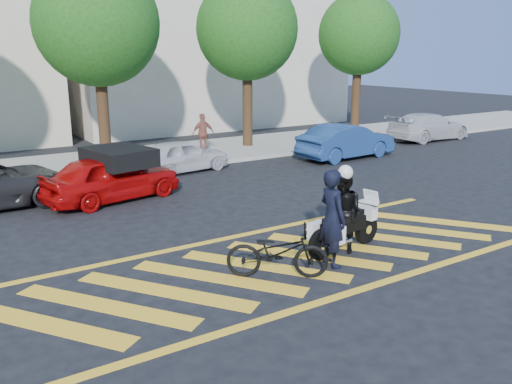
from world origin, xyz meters
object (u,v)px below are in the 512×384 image
red_convertible (112,177)px  parked_mid_right (182,156)px  bicycle (277,252)px  officer_moto (344,212)px  police_motorcycle (344,228)px  officer_bike (332,218)px  parked_far_right (428,127)px  parked_right (346,141)px

red_convertible → parked_mid_right: red_convertible is taller
bicycle → parked_mid_right: parked_mid_right is taller
officer_moto → parked_mid_right: (0.56, 9.31, -0.29)m
bicycle → police_motorcycle: bearing=-44.6°
officer_bike → officer_moto: size_ratio=1.13×
parked_mid_right → parked_far_right: parked_far_right is taller
officer_bike → red_convertible: 7.63m
officer_moto → parked_right: (7.32, 8.01, -0.18)m
parked_far_right → bicycle: bearing=120.9°
officer_bike → police_motorcycle: (0.74, 0.46, -0.47)m
officer_bike → parked_right: 11.69m
police_motorcycle → red_convertible: red_convertible is taller
police_motorcycle → officer_moto: 0.36m
officer_moto → parked_far_right: size_ratio=0.39×
officer_moto → parked_mid_right: size_ratio=0.51×
red_convertible → parked_far_right: red_convertible is taller
red_convertible → bicycle: bearing=175.0°
parked_right → parked_far_right: 6.81m
bicycle → parked_far_right: parked_far_right is taller
bicycle → officer_moto: (2.01, 0.37, 0.37)m
parked_mid_right → parked_right: 6.89m
police_motorcycle → parked_mid_right: bearing=77.5°
parked_mid_right → police_motorcycle: bearing=169.2°
bicycle → parked_right: size_ratio=0.45×
officer_moto → red_convertible: size_ratio=0.44×
bicycle → parked_mid_right: (2.57, 9.68, 0.08)m
parked_mid_right → officer_bike: bearing=165.1°
officer_bike → parked_mid_right: bearing=-2.4°
red_convertible → parked_mid_right: (3.41, 2.44, -0.10)m
parked_right → bicycle: bearing=128.2°
bicycle → parked_far_right: size_ratio=0.43×
officer_bike → parked_mid_right: (1.29, 9.77, -0.41)m
police_motorcycle → parked_far_right: bearing=24.8°
bicycle → parked_right: parked_right is taller
parked_far_right → officer_bike: bearing=123.3°
parked_mid_right → parked_right: parked_right is taller
officer_moto → red_convertible: 7.43m
red_convertible → parked_far_right: (16.84, 2.55, -0.03)m
officer_bike → officer_moto: bearing=-52.4°
red_convertible → officer_bike: bearing=-175.5°
bicycle → officer_bike: bearing=-58.9°
officer_moto → parked_far_right: (13.99, 9.41, -0.22)m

